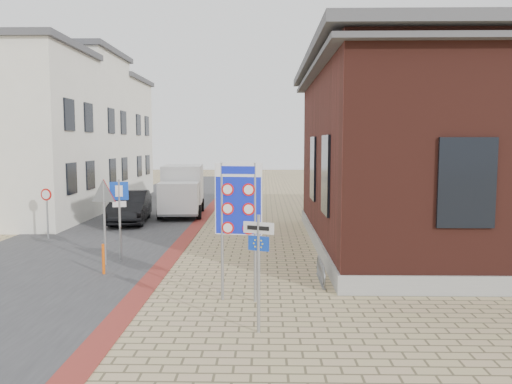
% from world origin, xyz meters
% --- Properties ---
extents(ground, '(120.00, 120.00, 0.00)m').
position_xyz_m(ground, '(0.00, 0.00, 0.00)').
color(ground, tan).
rests_on(ground, ground).
extents(road_strip, '(7.00, 60.00, 0.02)m').
position_xyz_m(road_strip, '(-5.50, 15.00, 0.01)').
color(road_strip, '#38383A').
rests_on(road_strip, ground).
extents(curb_strip, '(0.60, 40.00, 0.02)m').
position_xyz_m(curb_strip, '(-2.00, 10.00, 0.01)').
color(curb_strip, maroon).
rests_on(curb_strip, ground).
extents(brick_building, '(13.00, 13.00, 6.80)m').
position_xyz_m(brick_building, '(8.99, 7.00, 3.49)').
color(brick_building, gray).
rests_on(brick_building, ground).
extents(townhouse_near, '(7.40, 6.40, 8.30)m').
position_xyz_m(townhouse_near, '(-10.99, 12.00, 4.17)').
color(townhouse_near, silver).
rests_on(townhouse_near, ground).
extents(townhouse_mid, '(7.40, 6.40, 9.10)m').
position_xyz_m(townhouse_mid, '(-10.99, 18.00, 4.57)').
color(townhouse_mid, silver).
rests_on(townhouse_mid, ground).
extents(townhouse_far, '(7.40, 6.40, 8.30)m').
position_xyz_m(townhouse_far, '(-10.99, 24.00, 4.17)').
color(townhouse_far, silver).
rests_on(townhouse_far, ground).
extents(bike_rack, '(0.08, 1.80, 0.60)m').
position_xyz_m(bike_rack, '(2.65, 2.20, 0.26)').
color(bike_rack, slate).
rests_on(bike_rack, ground).
extents(sedan, '(2.13, 4.70, 1.50)m').
position_xyz_m(sedan, '(-5.29, 12.25, 0.75)').
color(sedan, black).
rests_on(sedan, ground).
extents(box_truck, '(2.40, 5.08, 2.58)m').
position_xyz_m(box_truck, '(-3.21, 14.74, 1.33)').
color(box_truck, slate).
rests_on(box_truck, ground).
extents(border_sign, '(1.12, 0.22, 3.30)m').
position_xyz_m(border_sign, '(0.50, 0.50, 2.39)').
color(border_sign, gray).
rests_on(border_sign, ground).
extents(essen_sign, '(0.60, 0.28, 2.37)m').
position_xyz_m(essen_sign, '(1.00, -1.50, 1.56)').
color(essen_sign, gray).
rests_on(essen_sign, ground).
extents(parking_sign, '(0.57, 0.15, 2.62)m').
position_xyz_m(parking_sign, '(-3.50, 4.50, 1.79)').
color(parking_sign, gray).
rests_on(parking_sign, ground).
extents(yield_sign, '(0.92, 0.27, 2.62)m').
position_xyz_m(yield_sign, '(-3.80, 3.91, 2.01)').
color(yield_sign, gray).
rests_on(yield_sign, ground).
extents(speed_sign, '(0.47, 0.14, 2.01)m').
position_xyz_m(speed_sign, '(-7.37, 7.98, 1.31)').
color(speed_sign, gray).
rests_on(speed_sign, ground).
extents(bollard, '(0.09, 0.09, 0.89)m').
position_xyz_m(bollard, '(-3.50, 2.80, 0.45)').
color(bollard, '#E6550C').
rests_on(bollard, ground).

